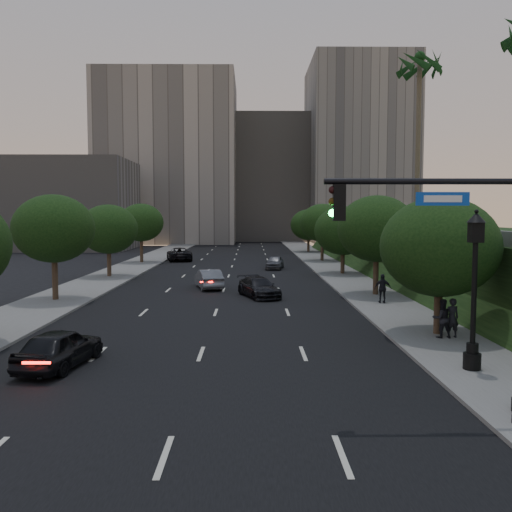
{
  "coord_description": "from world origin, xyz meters",
  "views": [
    {
      "loc": [
        1.94,
        -15.77,
        5.43
      ],
      "look_at": [
        2.19,
        8.32,
        3.6
      ],
      "focal_mm": 38.0,
      "sensor_mm": 36.0,
      "label": 1
    }
  ],
  "objects_px": {
    "pedestrian_a": "(452,318)",
    "pedestrian_c": "(383,288)",
    "sedan_near_right": "(259,287)",
    "sedan_far_right": "(275,262)",
    "pedestrian_b": "(442,318)",
    "sedan_far_left": "(179,254)",
    "sedan_mid_left": "(209,279)",
    "street_lamp": "(474,297)",
    "traffic_signal_mast": "(486,282)",
    "sedan_near_left": "(60,348)"
  },
  "relations": [
    {
      "from": "sedan_far_left",
      "to": "pedestrian_c",
      "type": "relative_size",
      "value": 3.27
    },
    {
      "from": "sedan_mid_left",
      "to": "pedestrian_c",
      "type": "height_order",
      "value": "pedestrian_c"
    },
    {
      "from": "traffic_signal_mast",
      "to": "sedan_far_left",
      "type": "xyz_separation_m",
      "value": [
        -14.68,
        49.95,
        -2.88
      ]
    },
    {
      "from": "traffic_signal_mast",
      "to": "sedan_mid_left",
      "type": "relative_size",
      "value": 1.61
    },
    {
      "from": "pedestrian_b",
      "to": "pedestrian_c",
      "type": "height_order",
      "value": "pedestrian_c"
    },
    {
      "from": "pedestrian_a",
      "to": "sedan_far_right",
      "type": "bearing_deg",
      "value": -83.63
    },
    {
      "from": "traffic_signal_mast",
      "to": "pedestrian_a",
      "type": "height_order",
      "value": "traffic_signal_mast"
    },
    {
      "from": "pedestrian_b",
      "to": "sedan_near_right",
      "type": "bearing_deg",
      "value": -61.53
    },
    {
      "from": "traffic_signal_mast",
      "to": "sedan_near_right",
      "type": "height_order",
      "value": "traffic_signal_mast"
    },
    {
      "from": "sedan_mid_left",
      "to": "sedan_far_right",
      "type": "bearing_deg",
      "value": -125.08
    },
    {
      "from": "sedan_far_left",
      "to": "pedestrian_c",
      "type": "bearing_deg",
      "value": 104.36
    },
    {
      "from": "sedan_near_left",
      "to": "pedestrian_c",
      "type": "bearing_deg",
      "value": -128.64
    },
    {
      "from": "pedestrian_b",
      "to": "pedestrian_c",
      "type": "distance_m",
      "value": 9.27
    },
    {
      "from": "street_lamp",
      "to": "pedestrian_c",
      "type": "bearing_deg",
      "value": 88.58
    },
    {
      "from": "traffic_signal_mast",
      "to": "sedan_near_right",
      "type": "bearing_deg",
      "value": 104.87
    },
    {
      "from": "street_lamp",
      "to": "sedan_mid_left",
      "type": "relative_size",
      "value": 1.29
    },
    {
      "from": "traffic_signal_mast",
      "to": "sedan_mid_left",
      "type": "xyz_separation_m",
      "value": [
        -9.3,
        25.62,
        -2.95
      ]
    },
    {
      "from": "sedan_far_right",
      "to": "pedestrian_a",
      "type": "xyz_separation_m",
      "value": [
        6.24,
        -31.15,
        0.32
      ]
    },
    {
      "from": "street_lamp",
      "to": "sedan_far_left",
      "type": "relative_size",
      "value": 0.99
    },
    {
      "from": "pedestrian_a",
      "to": "pedestrian_b",
      "type": "distance_m",
      "value": 0.46
    },
    {
      "from": "pedestrian_b",
      "to": "pedestrian_c",
      "type": "xyz_separation_m",
      "value": [
        -0.28,
        9.26,
        0.03
      ]
    },
    {
      "from": "pedestrian_c",
      "to": "sedan_mid_left",
      "type": "bearing_deg",
      "value": -31.13
    },
    {
      "from": "sedan_near_right",
      "to": "pedestrian_b",
      "type": "distance_m",
      "value": 14.71
    },
    {
      "from": "sedan_near_left",
      "to": "pedestrian_b",
      "type": "height_order",
      "value": "pedestrian_b"
    },
    {
      "from": "sedan_near_right",
      "to": "pedestrian_a",
      "type": "relative_size",
      "value": 2.65
    },
    {
      "from": "sedan_near_right",
      "to": "pedestrian_c",
      "type": "bearing_deg",
      "value": -43.49
    },
    {
      "from": "sedan_near_right",
      "to": "sedan_far_right",
      "type": "relative_size",
      "value": 1.12
    },
    {
      "from": "sedan_near_left",
      "to": "pedestrian_a",
      "type": "height_order",
      "value": "pedestrian_a"
    },
    {
      "from": "pedestrian_c",
      "to": "sedan_near_left",
      "type": "bearing_deg",
      "value": 45.0
    },
    {
      "from": "sedan_mid_left",
      "to": "pedestrian_a",
      "type": "relative_size",
      "value": 2.56
    },
    {
      "from": "street_lamp",
      "to": "pedestrian_a",
      "type": "xyz_separation_m",
      "value": [
        1.09,
        4.81,
        -1.63
      ]
    },
    {
      "from": "sedan_far_right",
      "to": "pedestrian_b",
      "type": "bearing_deg",
      "value": -70.81
    },
    {
      "from": "sedan_far_left",
      "to": "pedestrian_a",
      "type": "height_order",
      "value": "pedestrian_a"
    },
    {
      "from": "traffic_signal_mast",
      "to": "pedestrian_b",
      "type": "bearing_deg",
      "value": 77.09
    },
    {
      "from": "pedestrian_a",
      "to": "pedestrian_c",
      "type": "xyz_separation_m",
      "value": [
        -0.74,
        9.21,
        0.02
      ]
    },
    {
      "from": "traffic_signal_mast",
      "to": "pedestrian_c",
      "type": "bearing_deg",
      "value": 84.51
    },
    {
      "from": "pedestrian_a",
      "to": "pedestrian_c",
      "type": "height_order",
      "value": "pedestrian_c"
    },
    {
      "from": "sedan_far_right",
      "to": "pedestrian_b",
      "type": "relative_size",
      "value": 2.4
    },
    {
      "from": "street_lamp",
      "to": "pedestrian_a",
      "type": "distance_m",
      "value": 5.19
    },
    {
      "from": "pedestrian_b",
      "to": "sedan_far_right",
      "type": "bearing_deg",
      "value": -82.5
    },
    {
      "from": "traffic_signal_mast",
      "to": "street_lamp",
      "type": "height_order",
      "value": "traffic_signal_mast"
    },
    {
      "from": "traffic_signal_mast",
      "to": "pedestrian_b",
      "type": "relative_size",
      "value": 4.17
    },
    {
      "from": "sedan_mid_left",
      "to": "traffic_signal_mast",
      "type": "bearing_deg",
      "value": 95.88
    },
    {
      "from": "sedan_far_left",
      "to": "street_lamp",
      "type": "bearing_deg",
      "value": 96.41
    },
    {
      "from": "sedan_near_right",
      "to": "pedestrian_b",
      "type": "height_order",
      "value": "pedestrian_b"
    },
    {
      "from": "street_lamp",
      "to": "sedan_near_right",
      "type": "xyz_separation_m",
      "value": [
        -7.05,
        17.3,
        -1.98
      ]
    },
    {
      "from": "sedan_far_right",
      "to": "pedestrian_a",
      "type": "distance_m",
      "value": 31.77
    },
    {
      "from": "sedan_near_left",
      "to": "sedan_near_right",
      "type": "relative_size",
      "value": 0.93
    },
    {
      "from": "sedan_mid_left",
      "to": "sedan_near_right",
      "type": "relative_size",
      "value": 0.96
    },
    {
      "from": "sedan_mid_left",
      "to": "sedan_far_left",
      "type": "height_order",
      "value": "sedan_far_left"
    }
  ]
}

